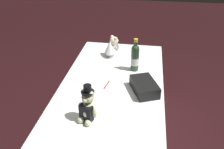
# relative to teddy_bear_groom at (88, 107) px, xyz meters

# --- Properties ---
(ground_plane) EXTENTS (12.00, 12.00, 0.00)m
(ground_plane) POSITION_rel_teddy_bear_groom_xyz_m (-0.49, 0.09, -0.82)
(ground_plane) COLOR black
(reception_table) EXTENTS (1.78, 0.90, 0.70)m
(reception_table) POSITION_rel_teddy_bear_groom_xyz_m (-0.49, 0.09, -0.46)
(reception_table) COLOR white
(reception_table) RESTS_ON ground_plane
(teddy_bear_groom) EXTENTS (0.15, 0.14, 0.29)m
(teddy_bear_groom) POSITION_rel_teddy_bear_groom_xyz_m (0.00, 0.00, 0.00)
(teddy_bear_groom) COLOR beige
(teddy_bear_groom) RESTS_ON reception_table
(teddy_bear_bride) EXTENTS (0.21, 0.21, 0.22)m
(teddy_bear_bride) POSITION_rel_teddy_bear_groom_xyz_m (-1.05, 0.02, -0.02)
(teddy_bear_bride) COLOR white
(teddy_bear_bride) RESTS_ON reception_table
(champagne_bottle) EXTENTS (0.08, 0.08, 0.32)m
(champagne_bottle) POSITION_rel_teddy_bear_groom_xyz_m (-0.78, 0.27, 0.02)
(champagne_bottle) COLOR #273E27
(champagne_bottle) RESTS_ON reception_table
(signing_pen) EXTENTS (0.14, 0.03, 0.01)m
(signing_pen) POSITION_rel_teddy_bear_groom_xyz_m (-0.47, 0.05, -0.11)
(signing_pen) COLOR maroon
(signing_pen) RESTS_ON reception_table
(gift_case_black) EXTENTS (0.33, 0.27, 0.10)m
(gift_case_black) POSITION_rel_teddy_bear_groom_xyz_m (-0.42, 0.38, -0.06)
(gift_case_black) COLOR black
(gift_case_black) RESTS_ON reception_table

